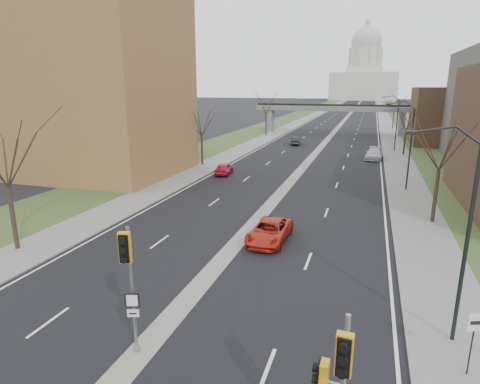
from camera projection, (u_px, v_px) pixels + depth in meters
The scene contains 27 objects.
ground at pixel (119, 377), 14.47m from camera, with size 700.00×700.00×0.00m, color black.
road_surface at pixel (350, 114), 152.42m from camera, with size 20.00×600.00×0.01m, color black.
median_strip at pixel (350, 114), 152.42m from camera, with size 1.20×600.00×0.02m, color gray.
sidewalk_right at pixel (383, 114), 148.83m from camera, with size 4.00×600.00×0.12m, color gray.
sidewalk_left at pixel (318, 113), 155.98m from camera, with size 4.00×600.00×0.12m, color gray.
grass_verge_right at pixel (401, 115), 147.04m from camera, with size 8.00×600.00×0.10m, color #334520.
grass_verge_left at pixel (303, 113), 157.77m from camera, with size 8.00×600.00×0.10m, color #334520.
apartment_building at pixel (71, 79), 47.00m from camera, with size 25.00×16.00×22.00m, color olive.
commercial_block_far at pixel (455, 116), 71.01m from camera, with size 14.00×14.00×10.00m, color #4E3824.
pedestrian_bridge at pixel (334, 112), 86.80m from camera, with size 34.00×3.00×6.45m.
capitol at pixel (364, 75), 304.01m from camera, with size 48.00×42.00×55.75m.
streetlight_near at pixel (453, 175), 14.93m from camera, with size 2.61×0.20×8.70m.
streetlight_mid at pixel (404, 120), 38.84m from camera, with size 2.61×0.20×8.70m.
streetlight_far at pixel (393, 107), 62.76m from camera, with size 2.61×0.20×8.70m.
tree_left_a at pixel (2, 147), 24.00m from camera, with size 7.20×7.20×9.40m.
tree_left_b at pixel (201, 118), 51.70m from camera, with size 6.75×6.75×8.81m.
tree_left_c at pixel (266, 102), 82.76m from camera, with size 7.65×7.65×9.99m.
tree_right_a at pixel (443, 136), 29.13m from camera, with size 7.20×7.20×9.40m.
tree_right_b at pixel (407, 116), 59.69m from camera, with size 6.30×6.30×8.22m.
tree_right_c at pixel (395, 100), 96.16m from camera, with size 7.65×7.65×9.99m.
signal_pole_median at pixel (128, 270), 14.68m from camera, with size 0.71×0.87×5.22m.
signal_pole_right at pixel (335, 379), 9.81m from camera, with size 0.86×0.90×4.93m.
speed_limit_sign at pixel (473, 333), 14.02m from camera, with size 0.51×0.21×2.45m.
car_left_near at pixel (224, 168), 47.64m from camera, with size 1.67×4.15×1.41m, color red.
car_left_far at pixel (296, 141), 71.80m from camera, with size 1.48×4.25×1.40m, color black.
car_right_near at pixel (270, 231), 27.00m from camera, with size 2.35×5.10×1.42m, color #B22313.
car_right_mid at pixel (374, 154), 57.42m from camera, with size 2.21×5.44×1.58m, color silver.
Camera 1 is at (7.94, -10.33, 10.16)m, focal length 30.00 mm.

